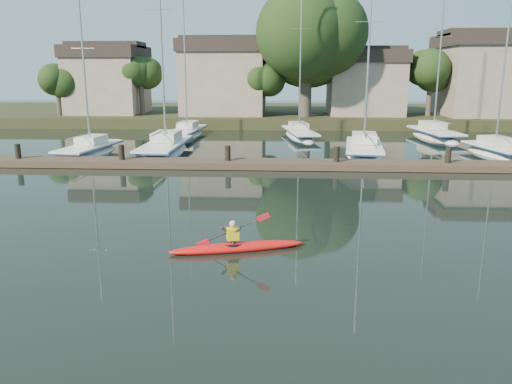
# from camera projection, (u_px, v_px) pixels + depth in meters

# --- Properties ---
(ground) EXTENTS (160.00, 160.00, 0.00)m
(ground) POSITION_uv_depth(u_px,v_px,m) (278.00, 260.00, 14.07)
(ground) COLOR black
(ground) RESTS_ON ground
(kayak) EXTENTS (4.10, 1.63, 1.31)m
(kayak) POSITION_uv_depth(u_px,v_px,m) (237.00, 245.00, 14.83)
(kayak) COLOR red
(kayak) RESTS_ON ground
(dock) EXTENTS (34.00, 2.00, 1.80)m
(dock) POSITION_uv_depth(u_px,v_px,m) (282.00, 164.00, 27.61)
(dock) COLOR #4D3C2C
(dock) RESTS_ON ground
(sailboat_0) EXTENTS (2.81, 7.45, 11.54)m
(sailboat_0) POSITION_uv_depth(u_px,v_px,m) (90.00, 157.00, 32.18)
(sailboat_0) COLOR white
(sailboat_0) RESTS_ON ground
(sailboat_1) EXTENTS (2.35, 9.46, 15.46)m
(sailboat_1) POSITION_uv_depth(u_px,v_px,m) (165.00, 156.00, 32.76)
(sailboat_1) COLOR white
(sailboat_1) RESTS_ON ground
(sailboat_3) EXTENTS (3.40, 9.02, 14.19)m
(sailboat_3) POSITION_uv_depth(u_px,v_px,m) (363.00, 158.00, 32.15)
(sailboat_3) COLOR white
(sailboat_3) RESTS_ON ground
(sailboat_4) EXTENTS (3.21, 6.87, 11.24)m
(sailboat_4) POSITION_uv_depth(u_px,v_px,m) (496.00, 158.00, 31.96)
(sailboat_4) COLOR white
(sailboat_4) RESTS_ON ground
(sailboat_5) EXTENTS (2.51, 8.77, 14.35)m
(sailboat_5) POSITION_uv_depth(u_px,v_px,m) (187.00, 138.00, 41.35)
(sailboat_5) COLOR white
(sailboat_5) RESTS_ON ground
(sailboat_6) EXTENTS (3.36, 9.32, 14.52)m
(sailboat_6) POSITION_uv_depth(u_px,v_px,m) (299.00, 139.00, 40.99)
(sailboat_6) COLOR white
(sailboat_6) RESTS_ON ground
(sailboat_7) EXTENTS (3.21, 8.66, 13.64)m
(sailboat_7) POSITION_uv_depth(u_px,v_px,m) (434.00, 140.00, 40.24)
(sailboat_7) COLOR white
(sailboat_7) RESTS_ON ground
(shore) EXTENTS (90.00, 25.25, 12.75)m
(shore) POSITION_uv_depth(u_px,v_px,m) (299.00, 91.00, 52.32)
(shore) COLOR #242F17
(shore) RESTS_ON ground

